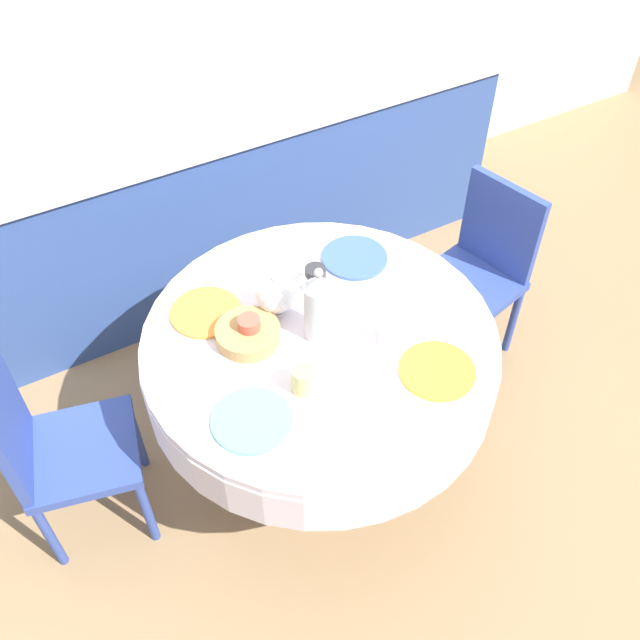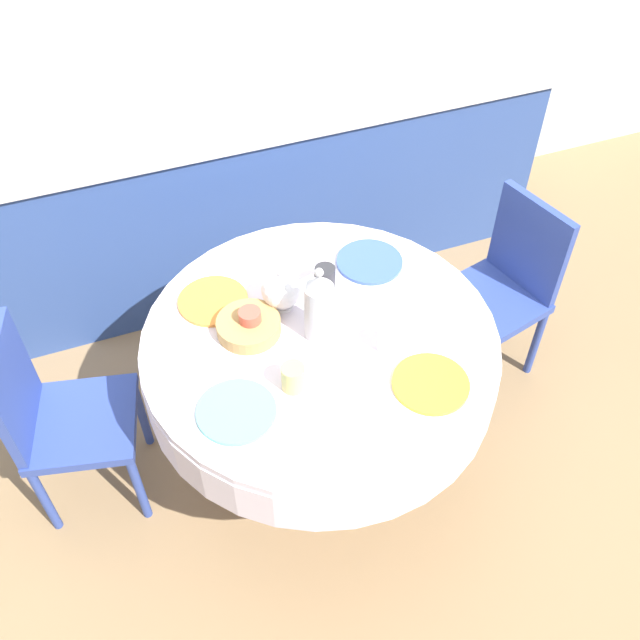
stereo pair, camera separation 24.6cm
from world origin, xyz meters
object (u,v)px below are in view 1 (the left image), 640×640
(chair_right, at_px, (56,446))
(coffee_carafe, at_px, (318,307))
(teapot, at_px, (276,294))
(chair_left, at_px, (480,266))

(chair_right, distance_m, coffee_carafe, 1.06)
(coffee_carafe, xyz_separation_m, teapot, (-0.07, 0.18, -0.05))
(chair_left, relative_size, coffee_carafe, 2.83)
(chair_left, relative_size, chair_right, 1.00)
(teapot, bearing_deg, chair_right, 177.91)
(chair_right, xyz_separation_m, teapot, (0.88, -0.03, 0.36))
(coffee_carafe, height_order, teapot, coffee_carafe)
(chair_left, height_order, teapot, teapot)
(chair_right, relative_size, teapot, 4.39)
(chair_right, relative_size, coffee_carafe, 2.83)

